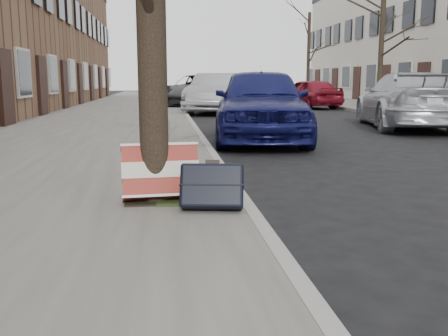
{
  "coord_description": "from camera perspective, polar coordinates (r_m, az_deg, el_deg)",
  "views": [
    {
      "loc": [
        -2.03,
        -3.84,
        1.3
      ],
      "look_at": [
        -1.48,
        0.8,
        0.47
      ],
      "focal_mm": 40.0,
      "sensor_mm": 36.0,
      "label": 1
    }
  ],
  "objects": [
    {
      "name": "car_near_mid",
      "position": [
        19.9,
        -0.82,
        8.55
      ],
      "size": [
        3.02,
        5.04,
        1.57
      ],
      "primitive_type": "imported",
      "rotation": [
        0.0,
        0.0,
        -0.31
      ],
      "color": "#A8A9B0",
      "rests_on": "ground"
    },
    {
      "name": "near_sidewalk",
      "position": [
        18.96,
        -11.94,
        6.07
      ],
      "size": [
        5.0,
        70.0,
        0.12
      ],
      "primitive_type": "cube",
      "color": "gray",
      "rests_on": "ground"
    },
    {
      "name": "car_far_front",
      "position": [
        14.52,
        20.18,
        7.25
      ],
      "size": [
        3.18,
        5.48,
        1.49
      ],
      "primitive_type": "imported",
      "rotation": [
        0.0,
        0.0,
        2.92
      ],
      "color": "#ACADB4",
      "rests_on": "ground"
    },
    {
      "name": "ground",
      "position": [
        4.54,
        20.3,
        -7.24
      ],
      "size": [
        120.0,
        120.0,
        0.0
      ],
      "primitive_type": "plane",
      "color": "black",
      "rests_on": "ground"
    },
    {
      "name": "dirt_patch",
      "position": [
        5.18,
        -6.3,
        -3.11
      ],
      "size": [
        0.85,
        0.85,
        0.02
      ],
      "primitive_type": "cube",
      "color": "black",
      "rests_on": "near_sidewalk"
    },
    {
      "name": "car_far_back",
      "position": [
        23.77,
        9.59,
        8.4
      ],
      "size": [
        2.58,
        4.28,
        1.36
      ],
      "primitive_type": "imported",
      "rotation": [
        0.0,
        0.0,
        3.4
      ],
      "color": "maroon",
      "rests_on": "ground"
    },
    {
      "name": "car_near_back",
      "position": [
        24.37,
        -2.9,
        8.8
      ],
      "size": [
        4.27,
        6.14,
        1.56
      ],
      "primitive_type": "imported",
      "rotation": [
        0.0,
        0.0,
        -0.33
      ],
      "color": "#39393E",
      "rests_on": "ground"
    },
    {
      "name": "far_sidewalk",
      "position": [
        21.29,
        20.81,
        6.05
      ],
      "size": [
        4.0,
        70.0,
        0.12
      ],
      "primitive_type": "cube",
      "color": "slate",
      "rests_on": "ground"
    },
    {
      "name": "suitcase_red",
      "position": [
        4.94,
        -7.29,
        -0.49
      ],
      "size": [
        0.76,
        0.46,
        0.57
      ],
      "primitive_type": "cube",
      "rotation": [
        -0.42,
        0.0,
        0.08
      ],
      "color": "maroon",
      "rests_on": "near_sidewalk"
    },
    {
      "name": "tree_far_c",
      "position": [
        33.03,
        9.63,
        12.51
      ],
      "size": [
        0.21,
        0.21,
        5.38
      ],
      "primitive_type": "cylinder",
      "color": "black",
      "rests_on": "far_sidewalk"
    },
    {
      "name": "suitcase_navy",
      "position": [
        4.55,
        -1.38,
        -2.06
      ],
      "size": [
        0.62,
        0.42,
        0.45
      ],
      "primitive_type": "cube",
      "rotation": [
        -0.42,
        0.0,
        -0.16
      ],
      "color": "black",
      "rests_on": "near_sidewalk"
    },
    {
      "name": "tree_far_b",
      "position": [
        22.81,
        17.55,
        13.37
      ],
      "size": [
        0.22,
        0.22,
        5.37
      ],
      "primitive_type": "cylinder",
      "color": "black",
      "rests_on": "far_sidewalk"
    },
    {
      "name": "car_near_front",
      "position": [
        10.84,
        4.16,
        7.36
      ],
      "size": [
        2.47,
        4.89,
        1.6
      ],
      "primitive_type": "imported",
      "rotation": [
        0.0,
        0.0,
        -0.13
      ],
      "color": "#11134D",
      "rests_on": "ground"
    }
  ]
}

